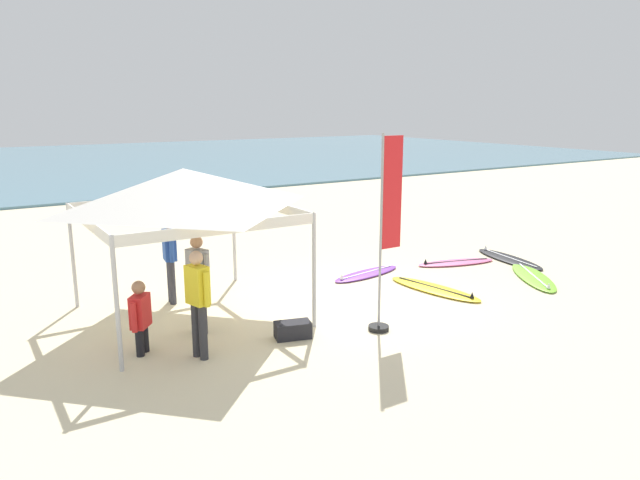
{
  "coord_description": "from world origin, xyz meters",
  "views": [
    {
      "loc": [
        -6.59,
        -9.03,
        3.84
      ],
      "look_at": [
        0.03,
        1.4,
        1.0
      ],
      "focal_mm": 33.07,
      "sensor_mm": 36.0,
      "label": 1
    }
  ],
  "objects_px": {
    "surfboard_black": "(509,259)",
    "surfboard_lime": "(533,277)",
    "surfboard_purple": "(366,274)",
    "person_yellow": "(198,297)",
    "banner_flag": "(386,242)",
    "person_grey": "(198,278)",
    "surfboard_yellow": "(435,289)",
    "canopy_tent": "(184,189)",
    "person_red": "(140,314)",
    "gear_bag_near_tent": "(293,330)",
    "surfboard_pink": "(456,262)",
    "person_blue": "(170,255)"
  },
  "relations": [
    {
      "from": "surfboard_purple",
      "to": "surfboard_yellow",
      "type": "height_order",
      "value": "same"
    },
    {
      "from": "surfboard_lime",
      "to": "gear_bag_near_tent",
      "type": "relative_size",
      "value": 3.83
    },
    {
      "from": "surfboard_purple",
      "to": "surfboard_pink",
      "type": "bearing_deg",
      "value": -8.72
    },
    {
      "from": "banner_flag",
      "to": "person_grey",
      "type": "bearing_deg",
      "value": 150.65
    },
    {
      "from": "surfboard_black",
      "to": "banner_flag",
      "type": "height_order",
      "value": "banner_flag"
    },
    {
      "from": "canopy_tent",
      "to": "person_yellow",
      "type": "bearing_deg",
      "value": -105.6
    },
    {
      "from": "surfboard_purple",
      "to": "gear_bag_near_tent",
      "type": "bearing_deg",
      "value": -144.65
    },
    {
      "from": "person_grey",
      "to": "surfboard_yellow",
      "type": "bearing_deg",
      "value": -4.71
    },
    {
      "from": "canopy_tent",
      "to": "surfboard_pink",
      "type": "bearing_deg",
      "value": 0.28
    },
    {
      "from": "surfboard_lime",
      "to": "person_grey",
      "type": "relative_size",
      "value": 1.34
    },
    {
      "from": "person_red",
      "to": "gear_bag_near_tent",
      "type": "xyz_separation_m",
      "value": [
        2.33,
        -0.71,
        -0.52
      ]
    },
    {
      "from": "person_red",
      "to": "person_blue",
      "type": "bearing_deg",
      "value": 60.69
    },
    {
      "from": "surfboard_pink",
      "to": "banner_flag",
      "type": "height_order",
      "value": "banner_flag"
    },
    {
      "from": "surfboard_yellow",
      "to": "surfboard_lime",
      "type": "bearing_deg",
      "value": -12.13
    },
    {
      "from": "person_blue",
      "to": "person_grey",
      "type": "distance_m",
      "value": 1.8
    },
    {
      "from": "surfboard_lime",
      "to": "gear_bag_near_tent",
      "type": "height_order",
      "value": "gear_bag_near_tent"
    },
    {
      "from": "surfboard_purple",
      "to": "surfboard_yellow",
      "type": "xyz_separation_m",
      "value": [
        0.53,
        -1.7,
        -0.0
      ]
    },
    {
      "from": "canopy_tent",
      "to": "gear_bag_near_tent",
      "type": "relative_size",
      "value": 5.79
    },
    {
      "from": "surfboard_pink",
      "to": "surfboard_black",
      "type": "bearing_deg",
      "value": -18.89
    },
    {
      "from": "canopy_tent",
      "to": "person_yellow",
      "type": "height_order",
      "value": "canopy_tent"
    },
    {
      "from": "surfboard_lime",
      "to": "banner_flag",
      "type": "xyz_separation_m",
      "value": [
        -4.79,
        -0.61,
        1.54
      ]
    },
    {
      "from": "surfboard_yellow",
      "to": "person_red",
      "type": "xyz_separation_m",
      "value": [
        -6.16,
        0.06,
        0.62
      ]
    },
    {
      "from": "surfboard_black",
      "to": "gear_bag_near_tent",
      "type": "bearing_deg",
      "value": -168.25
    },
    {
      "from": "person_blue",
      "to": "person_yellow",
      "type": "xyz_separation_m",
      "value": [
        -0.49,
        -2.78,
        0.0
      ]
    },
    {
      "from": "canopy_tent",
      "to": "surfboard_purple",
      "type": "bearing_deg",
      "value": 5.36
    },
    {
      "from": "banner_flag",
      "to": "gear_bag_near_tent",
      "type": "height_order",
      "value": "banner_flag"
    },
    {
      "from": "surfboard_pink",
      "to": "surfboard_purple",
      "type": "relative_size",
      "value": 1.04
    },
    {
      "from": "surfboard_black",
      "to": "surfboard_lime",
      "type": "relative_size",
      "value": 1.02
    },
    {
      "from": "canopy_tent",
      "to": "banner_flag",
      "type": "relative_size",
      "value": 1.02
    },
    {
      "from": "person_grey",
      "to": "surfboard_black",
      "type": "bearing_deg",
      "value": 2.91
    },
    {
      "from": "person_blue",
      "to": "person_grey",
      "type": "height_order",
      "value": "same"
    },
    {
      "from": "surfboard_black",
      "to": "canopy_tent",
      "type": "bearing_deg",
      "value": 176.94
    },
    {
      "from": "surfboard_purple",
      "to": "gear_bag_near_tent",
      "type": "xyz_separation_m",
      "value": [
        -3.31,
        -2.35,
        0.1
      ]
    },
    {
      "from": "person_yellow",
      "to": "surfboard_yellow",
      "type": "bearing_deg",
      "value": 5.96
    },
    {
      "from": "surfboard_yellow",
      "to": "person_red",
      "type": "bearing_deg",
      "value": 179.42
    },
    {
      "from": "person_yellow",
      "to": "banner_flag",
      "type": "distance_m",
      "value": 3.27
    },
    {
      "from": "surfboard_purple",
      "to": "person_yellow",
      "type": "height_order",
      "value": "person_yellow"
    },
    {
      "from": "person_blue",
      "to": "person_red",
      "type": "relative_size",
      "value": 1.43
    },
    {
      "from": "banner_flag",
      "to": "person_red",
      "type": "bearing_deg",
      "value": 162.69
    },
    {
      "from": "surfboard_yellow",
      "to": "surfboard_pink",
      "type": "bearing_deg",
      "value": 34.16
    },
    {
      "from": "person_yellow",
      "to": "person_red",
      "type": "relative_size",
      "value": 1.43
    },
    {
      "from": "surfboard_lime",
      "to": "person_red",
      "type": "bearing_deg",
      "value": 176.03
    },
    {
      "from": "canopy_tent",
      "to": "gear_bag_near_tent",
      "type": "height_order",
      "value": "canopy_tent"
    },
    {
      "from": "banner_flag",
      "to": "surfboard_lime",
      "type": "bearing_deg",
      "value": 7.21
    },
    {
      "from": "canopy_tent",
      "to": "banner_flag",
      "type": "bearing_deg",
      "value": -42.62
    },
    {
      "from": "surfboard_lime",
      "to": "surfboard_yellow",
      "type": "bearing_deg",
      "value": 167.87
    },
    {
      "from": "person_yellow",
      "to": "person_red",
      "type": "distance_m",
      "value": 1.01
    },
    {
      "from": "surfboard_yellow",
      "to": "canopy_tent",
      "type": "bearing_deg",
      "value": 165.36
    },
    {
      "from": "person_yellow",
      "to": "banner_flag",
      "type": "height_order",
      "value": "banner_flag"
    },
    {
      "from": "canopy_tent",
      "to": "person_yellow",
      "type": "relative_size",
      "value": 2.03
    }
  ]
}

